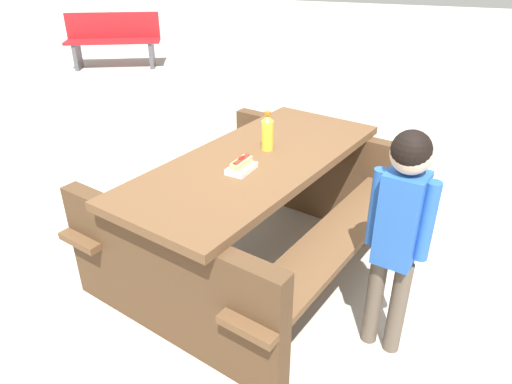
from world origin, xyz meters
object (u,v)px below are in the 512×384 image
object	(u,v)px
hotdog_tray	(241,166)
park_bench_mid	(113,39)
picnic_table	(256,204)
child_in_coat	(400,220)
soda_bottle	(267,132)

from	to	relation	value
hotdog_tray	park_bench_mid	size ratio (longest dim) A/B	0.13
picnic_table	park_bench_mid	distance (m)	5.90
hotdog_tray	park_bench_mid	distance (m)	6.03
picnic_table	child_in_coat	bearing A→B (deg)	62.34
picnic_table	park_bench_mid	size ratio (longest dim) A/B	1.38
soda_bottle	park_bench_mid	bearing A→B (deg)	-136.00
picnic_table	hotdog_tray	size ratio (longest dim) A/B	10.79
soda_bottle	hotdog_tray	size ratio (longest dim) A/B	1.23
picnic_table	park_bench_mid	xyz separation A→B (m)	(-4.32, -4.01, 0.00)
hotdog_tray	child_in_coat	world-z (taller)	child_in_coat
picnic_table	soda_bottle	world-z (taller)	soda_bottle
picnic_table	soda_bottle	distance (m)	0.44
soda_bottle	child_in_coat	xyz separation A→B (m)	(0.58, 0.82, -0.10)
picnic_table	hotdog_tray	distance (m)	0.39
picnic_table	child_in_coat	size ratio (longest dim) A/B	1.77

